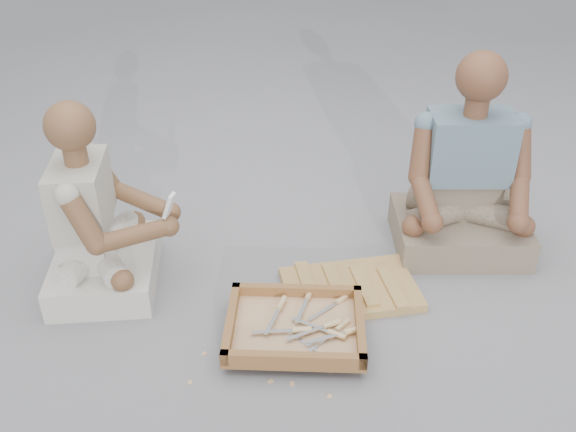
# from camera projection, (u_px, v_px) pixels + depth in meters

# --- Properties ---
(ground) EXTENTS (60.00, 60.00, 0.00)m
(ground) POSITION_uv_depth(u_px,v_px,m) (291.00, 311.00, 2.55)
(ground) COLOR gray
(ground) RESTS_ON ground
(carved_panel) EXTENTS (0.62, 0.50, 0.04)m
(carved_panel) POSITION_uv_depth(u_px,v_px,m) (350.00, 289.00, 2.64)
(carved_panel) COLOR #AD8642
(carved_panel) RESTS_ON ground
(tool_tray) EXTENTS (0.53, 0.44, 0.07)m
(tool_tray) POSITION_uv_depth(u_px,v_px,m) (295.00, 327.00, 2.38)
(tool_tray) COLOR brown
(tool_tray) RESTS_ON carved_panel
(chisel_0) EXTENTS (0.06, 0.22, 0.02)m
(chisel_0) POSITION_uv_depth(u_px,v_px,m) (280.00, 306.00, 2.45)
(chisel_0) COLOR silver
(chisel_0) RESTS_ON tool_tray
(chisel_1) EXTENTS (0.22, 0.06, 0.02)m
(chisel_1) POSITION_uv_depth(u_px,v_px,m) (296.00, 330.00, 2.34)
(chisel_1) COLOR silver
(chisel_1) RESTS_ON tool_tray
(chisel_2) EXTENTS (0.19, 0.15, 0.02)m
(chisel_2) POSITION_uv_depth(u_px,v_px,m) (321.00, 353.00, 2.26)
(chisel_2) COLOR silver
(chisel_2) RESTS_ON tool_tray
(chisel_3) EXTENTS (0.06, 0.22, 0.02)m
(chisel_3) POSITION_uv_depth(u_px,v_px,m) (308.00, 296.00, 2.51)
(chisel_3) COLOR silver
(chisel_3) RESTS_ON tool_tray
(chisel_4) EXTENTS (0.20, 0.13, 0.02)m
(chisel_4) POSITION_uv_depth(u_px,v_px,m) (326.00, 326.00, 2.36)
(chisel_4) COLOR silver
(chisel_4) RESTS_ON tool_tray
(chisel_5) EXTENTS (0.15, 0.19, 0.02)m
(chisel_5) POSITION_uv_depth(u_px,v_px,m) (339.00, 329.00, 2.36)
(chisel_5) COLOR silver
(chisel_5) RESTS_ON tool_tray
(chisel_6) EXTENTS (0.21, 0.10, 0.02)m
(chisel_6) POSITION_uv_depth(u_px,v_px,m) (331.00, 333.00, 2.33)
(chisel_6) COLOR silver
(chisel_6) RESTS_ON tool_tray
(chisel_7) EXTENTS (0.16, 0.18, 0.02)m
(chisel_7) POSITION_uv_depth(u_px,v_px,m) (339.00, 301.00, 2.50)
(chisel_7) COLOR silver
(chisel_7) RESTS_ON tool_tray
(chisel_8) EXTENTS (0.20, 0.11, 0.02)m
(chisel_8) POSITION_uv_depth(u_px,v_px,m) (348.00, 332.00, 2.33)
(chisel_8) COLOR silver
(chisel_8) RESTS_ON tool_tray
(wood_chip_0) EXTENTS (0.02, 0.02, 0.00)m
(wood_chip_0) POSITION_uv_depth(u_px,v_px,m) (269.00, 290.00, 2.65)
(wood_chip_0) COLOR #DAAA81
(wood_chip_0) RESTS_ON ground
(wood_chip_1) EXTENTS (0.02, 0.02, 0.00)m
(wood_chip_1) POSITION_uv_depth(u_px,v_px,m) (281.00, 276.00, 2.74)
(wood_chip_1) COLOR #DAAA81
(wood_chip_1) RESTS_ON ground
(wood_chip_2) EXTENTS (0.02, 0.02, 0.00)m
(wood_chip_2) POSITION_uv_depth(u_px,v_px,m) (246.00, 349.00, 2.36)
(wood_chip_2) COLOR #DAAA81
(wood_chip_2) RESTS_ON ground
(wood_chip_3) EXTENTS (0.02, 0.02, 0.00)m
(wood_chip_3) POSITION_uv_depth(u_px,v_px,m) (344.00, 335.00, 2.43)
(wood_chip_3) COLOR #DAAA81
(wood_chip_3) RESTS_ON ground
(wood_chip_4) EXTENTS (0.02, 0.02, 0.00)m
(wood_chip_4) POSITION_uv_depth(u_px,v_px,m) (338.00, 336.00, 2.42)
(wood_chip_4) COLOR #DAAA81
(wood_chip_4) RESTS_ON ground
(wood_chip_5) EXTENTS (0.02, 0.02, 0.00)m
(wood_chip_5) POSITION_uv_depth(u_px,v_px,m) (292.00, 384.00, 2.22)
(wood_chip_5) COLOR #DAAA81
(wood_chip_5) RESTS_ON ground
(wood_chip_6) EXTENTS (0.02, 0.02, 0.00)m
(wood_chip_6) POSITION_uv_depth(u_px,v_px,m) (271.00, 382.00, 2.22)
(wood_chip_6) COLOR #DAAA81
(wood_chip_6) RESTS_ON ground
(wood_chip_7) EXTENTS (0.02, 0.02, 0.00)m
(wood_chip_7) POSITION_uv_depth(u_px,v_px,m) (292.00, 274.00, 2.75)
(wood_chip_7) COLOR #DAAA81
(wood_chip_7) RESTS_ON ground
(wood_chip_8) EXTENTS (0.02, 0.02, 0.00)m
(wood_chip_8) POSITION_uv_depth(u_px,v_px,m) (280.00, 322.00, 2.49)
(wood_chip_8) COLOR #DAAA81
(wood_chip_8) RESTS_ON ground
(wood_chip_9) EXTENTS (0.02, 0.02, 0.00)m
(wood_chip_9) POSITION_uv_depth(u_px,v_px,m) (190.00, 382.00, 2.22)
(wood_chip_9) COLOR #DAAA81
(wood_chip_9) RESTS_ON ground
(wood_chip_10) EXTENTS (0.02, 0.02, 0.00)m
(wood_chip_10) POSITION_uv_depth(u_px,v_px,m) (350.00, 281.00, 2.71)
(wood_chip_10) COLOR #DAAA81
(wood_chip_10) RESTS_ON ground
(wood_chip_11) EXTENTS (0.02, 0.02, 0.00)m
(wood_chip_11) POSITION_uv_depth(u_px,v_px,m) (376.00, 282.00, 2.70)
(wood_chip_11) COLOR #DAAA81
(wood_chip_11) RESTS_ON ground
(wood_chip_12) EXTENTS (0.02, 0.02, 0.00)m
(wood_chip_12) POSITION_uv_depth(u_px,v_px,m) (330.00, 397.00, 2.17)
(wood_chip_12) COLOR #DAAA81
(wood_chip_12) RESTS_ON ground
(wood_chip_13) EXTENTS (0.02, 0.02, 0.00)m
(wood_chip_13) POSITION_uv_depth(u_px,v_px,m) (231.00, 354.00, 2.34)
(wood_chip_13) COLOR #DAAA81
(wood_chip_13) RESTS_ON ground
(wood_chip_14) EXTENTS (0.02, 0.02, 0.00)m
(wood_chip_14) POSITION_uv_depth(u_px,v_px,m) (204.00, 354.00, 2.34)
(wood_chip_14) COLOR #DAAA81
(wood_chip_14) RESTS_ON ground
(wood_chip_15) EXTENTS (0.02, 0.02, 0.00)m
(wood_chip_15) POSITION_uv_depth(u_px,v_px,m) (329.00, 370.00, 2.27)
(wood_chip_15) COLOR #DAAA81
(wood_chip_15) RESTS_ON ground
(craftsman) EXTENTS (0.58, 0.59, 0.81)m
(craftsman) POSITION_uv_depth(u_px,v_px,m) (97.00, 227.00, 2.57)
(craftsman) COLOR silver
(craftsman) RESTS_ON ground
(companion) EXTENTS (0.62, 0.52, 0.89)m
(companion) POSITION_uv_depth(u_px,v_px,m) (465.00, 187.00, 2.80)
(companion) COLOR gray
(companion) RESTS_ON ground
(mobile_phone) EXTENTS (0.06, 0.05, 0.11)m
(mobile_phone) POSITION_uv_depth(u_px,v_px,m) (169.00, 205.00, 2.48)
(mobile_phone) COLOR white
(mobile_phone) RESTS_ON craftsman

